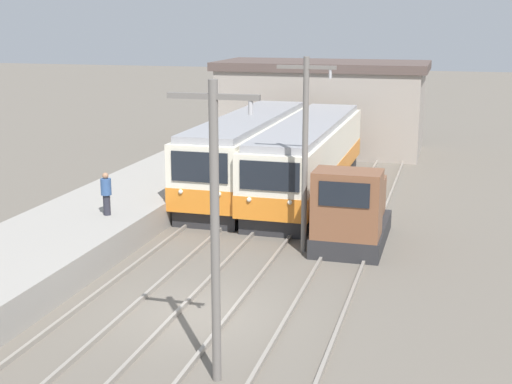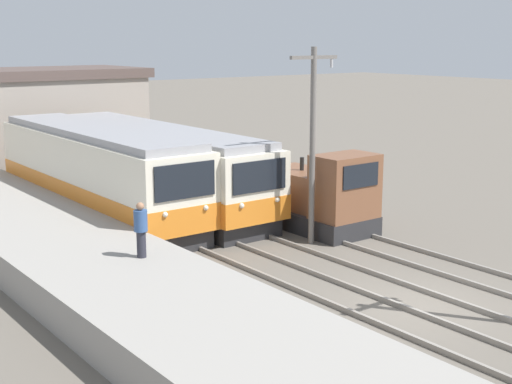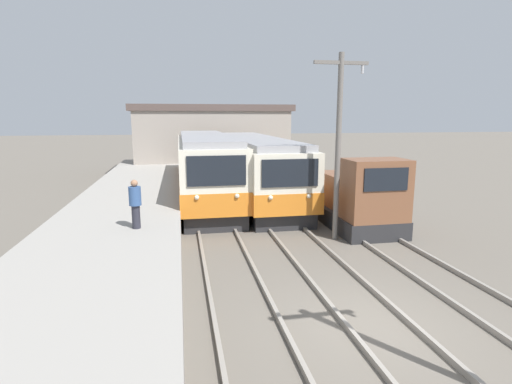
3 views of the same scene
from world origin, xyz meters
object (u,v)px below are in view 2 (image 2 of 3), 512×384
at_px(commuter_train_center, 155,169).
at_px(shunting_locomotive, 319,198).
at_px(catenary_mast_mid, 313,138).
at_px(person_on_platform, 141,228).
at_px(commuter_train_left, 97,176).

relative_size(commuter_train_center, shunting_locomotive, 3.09).
bearing_deg(catenary_mast_mid, shunting_locomotive, 39.84).
relative_size(shunting_locomotive, person_on_platform, 3.02).
bearing_deg(person_on_platform, catenary_mast_mid, 7.16).
relative_size(commuter_train_left, commuter_train_center, 0.92).
distance_m(commuter_train_left, catenary_mast_mid, 9.29).
relative_size(commuter_train_left, catenary_mast_mid, 2.00).
bearing_deg(commuter_train_left, shunting_locomotive, -49.25).
distance_m(commuter_train_left, commuter_train_center, 2.81).
bearing_deg(person_on_platform, shunting_locomotive, 13.98).
xyz_separation_m(shunting_locomotive, catenary_mast_mid, (-1.49, -1.24, 2.48)).
bearing_deg(person_on_platform, commuter_train_left, 72.60).
bearing_deg(commuter_train_center, catenary_mast_mid, -79.65).
xyz_separation_m(catenary_mast_mid, person_on_platform, (-7.09, -0.89, -1.80)).
distance_m(commuter_train_center, person_on_platform, 10.72).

